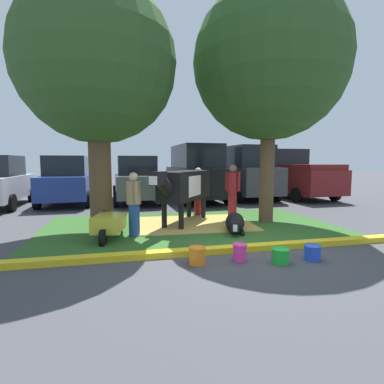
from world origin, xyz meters
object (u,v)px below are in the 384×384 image
sedan_red (136,180)px  suv_black (196,173)px  cow_holstein (184,186)px  calf_lying (235,223)px  shade_tree_left (97,65)px  bucket_orange (197,255)px  bucket_green (280,255)px  person_handler (198,190)px  suv_dark_grey (244,172)px  bucket_blue (312,252)px  shade_tree_right (270,63)px  sedan_blue (67,180)px  wheelbarrow (109,224)px  bucket_pink (240,252)px  person_visitor_far (134,203)px  person_visitor_near (233,191)px  pickup_truck_maroon (292,175)px

sedan_red → suv_black: 2.68m
cow_holstein → calf_lying: size_ratio=2.09×
shade_tree_left → suv_black: (3.77, 5.46, -2.79)m
bucket_orange → bucket_green: bucket_orange is taller
shade_tree_left → sedan_red: size_ratio=1.34×
person_handler → suv_dark_grey: size_ratio=0.34×
shade_tree_left → calf_lying: (3.28, -0.63, -3.83)m
bucket_orange → sedan_red: size_ratio=0.07×
shade_tree_left → cow_holstein: (2.21, 0.60, -2.96)m
shade_tree_left → bucket_blue: bearing=-37.9°
person_handler → bucket_orange: size_ratio=5.12×
calf_lying → shade_tree_left: bearing=169.1°
shade_tree_right → cow_holstein: shade_tree_right is taller
bucket_orange → suv_dark_grey: size_ratio=0.07×
shade_tree_left → cow_holstein: 3.75m
bucket_blue → sedan_blue: (-5.60, 8.87, 0.84)m
suv_dark_grey → wheelbarrow: bearing=-132.5°
cow_holstein → shade_tree_right: bearing=-4.9°
bucket_pink → suv_black: size_ratio=0.07×
person_visitor_far → wheelbarrow: bearing=-158.3°
person_handler → bucket_blue: person_handler is taller
person_handler → bucket_blue: (0.92, -4.77, -0.70)m
wheelbarrow → bucket_blue: wheelbarrow is taller
shade_tree_right → person_visitor_near: (-0.90, 0.43, -3.63)m
calf_lying → bucket_orange: 2.59m
sedan_blue → shade_tree_right: bearing=-40.6°
shade_tree_left → person_handler: bearing=31.2°
pickup_truck_maroon → bucket_green: bearing=-122.6°
person_visitor_near → sedan_red: sedan_red is taller
person_visitor_near → bucket_green: (-0.56, -3.84, -0.77)m
shade_tree_right → wheelbarrow: bearing=-165.8°
suv_black → pickup_truck_maroon: bearing=4.5°
person_handler → calf_lying: bearing=-81.7°
pickup_truck_maroon → sedan_red: bearing=-179.3°
sedan_red → cow_holstein: bearing=-78.1°
calf_lying → pickup_truck_maroon: size_ratio=0.24×
suv_black → pickup_truck_maroon: size_ratio=0.85×
bucket_blue → pickup_truck_maroon: bearing=60.4°
calf_lying → person_visitor_far: bearing=177.0°
person_visitor_near → wheelbarrow: 3.92m
calf_lying → suv_dark_grey: bearing=65.4°
shade_tree_left → wheelbarrow: 3.76m
bucket_green → suv_dark_grey: bearing=71.0°
bucket_orange → bucket_blue: bucket_orange is taller
bucket_blue → sedan_red: (-2.73, 8.76, 0.84)m
bucket_pink → person_handler: bearing=85.2°
shade_tree_left → bucket_green: size_ratio=18.36×
wheelbarrow → bucket_blue: size_ratio=5.19×
wheelbarrow → suv_dark_grey: bearing=47.5°
sedan_red → suv_black: size_ratio=0.96×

